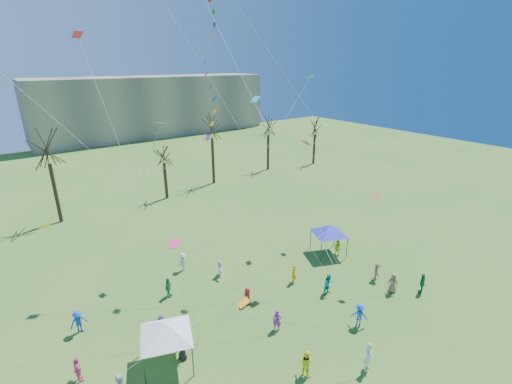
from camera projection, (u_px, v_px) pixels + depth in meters
ground at (320, 366)px, 23.29m from camera, size 160.00×160.00×0.00m
distant_building at (154, 106)px, 94.74m from camera, size 60.00×14.00×15.00m
bare_tree_row at (161, 148)px, 50.04m from camera, size 69.27×8.56×11.67m
hero_kite_flyer at (369, 357)px, 22.70m from camera, size 0.85×0.69×2.03m
big_box_kite at (215, 72)px, 19.34m from camera, size 4.11×5.49×22.79m
canopy_tent_white at (166, 329)px, 22.51m from camera, size 4.18×4.18×3.34m
canopy_tent_blue at (329, 230)px, 36.04m from camera, size 3.91×3.91×3.19m
festival_crowd at (249, 306)px, 27.64m from camera, size 26.47×16.70×1.86m
small_kites_aloft at (221, 132)px, 26.96m from camera, size 29.84×19.10×34.11m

